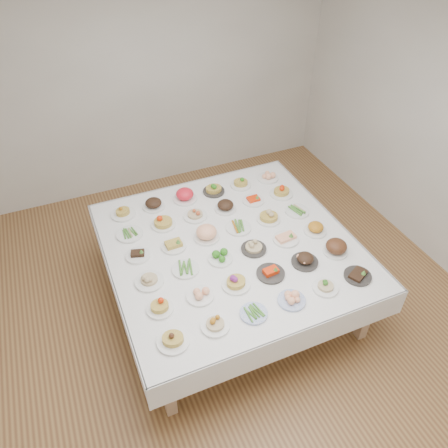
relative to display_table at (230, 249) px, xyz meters
name	(u,v)px	position (x,y,z in m)	size (l,w,h in m)	color
room_envelope	(222,149)	(-0.10, -0.05, 1.15)	(5.02, 5.02, 2.81)	olive
display_table	(230,249)	(0.00, 0.00, 0.00)	(2.30, 2.30, 0.75)	white
dish_0	(173,337)	(-0.85, -0.85, 0.12)	(0.25, 0.25, 0.13)	white
dish_1	(215,322)	(-0.50, -0.84, 0.12)	(0.23, 0.23, 0.13)	white
dish_2	(254,313)	(-0.17, -0.85, 0.08)	(0.22, 0.22, 0.05)	#4C66B2
dish_3	(292,298)	(0.18, -0.85, 0.11)	(0.23, 0.23, 0.10)	#4C66B2
dish_4	(326,285)	(0.51, -0.84, 0.11)	(0.22, 0.22, 0.10)	white
dish_5	(358,274)	(0.85, -0.84, 0.11)	(0.24, 0.24, 0.10)	#2C2927
dish_6	(160,305)	(-0.85, -0.51, 0.12)	(0.22, 0.22, 0.12)	white
dish_7	(200,294)	(-0.50, -0.51, 0.10)	(0.23, 0.23, 0.10)	white
dish_8	(236,280)	(-0.17, -0.51, 0.13)	(0.24, 0.24, 0.14)	white
dish_9	(271,271)	(0.16, -0.51, 0.10)	(0.25, 0.25, 0.10)	#2C2927
dish_10	(305,258)	(0.52, -0.50, 0.13)	(0.24, 0.24, 0.14)	#2C2927
dish_11	(336,247)	(0.85, -0.50, 0.14)	(0.24, 0.24, 0.15)	white
dish_12	(149,277)	(-0.84, -0.18, 0.13)	(0.26, 0.26, 0.14)	white
dish_13	(186,268)	(-0.51, -0.16, 0.09)	(0.24, 0.24, 0.06)	white
dish_14	(220,256)	(-0.17, -0.16, 0.11)	(0.22, 0.22, 0.10)	white
dish_15	(254,245)	(0.17, -0.17, 0.13)	(0.24, 0.24, 0.13)	#2C2927
dish_16	(286,236)	(0.51, -0.17, 0.11)	(0.24, 0.24, 0.11)	white
dish_17	(316,228)	(0.84, -0.17, 0.11)	(0.22, 0.22, 0.11)	white
dish_18	(138,254)	(-0.85, 0.18, 0.10)	(0.22, 0.22, 0.09)	white
dish_19	(174,244)	(-0.51, 0.17, 0.11)	(0.23, 0.23, 0.11)	white
dish_20	(206,232)	(-0.18, 0.16, 0.14)	(0.24, 0.24, 0.15)	white
dish_21	(239,227)	(0.17, 0.17, 0.09)	(0.26, 0.25, 0.06)	white
dish_22	(269,215)	(0.50, 0.17, 0.14)	(0.26, 0.25, 0.15)	white
dish_23	(297,210)	(0.84, 0.17, 0.09)	(0.26, 0.25, 0.06)	white
dish_24	(129,233)	(-0.85, 0.50, 0.09)	(0.26, 0.26, 0.05)	white
dish_25	(163,220)	(-0.51, 0.51, 0.13)	(0.24, 0.24, 0.15)	white
dish_26	(195,212)	(-0.17, 0.51, 0.12)	(0.24, 0.24, 0.13)	white
dish_27	(225,205)	(0.17, 0.50, 0.13)	(0.22, 0.22, 0.14)	white
dish_28	(253,199)	(0.50, 0.52, 0.10)	(0.23, 0.23, 0.10)	white
dish_29	(282,190)	(0.84, 0.51, 0.13)	(0.25, 0.25, 0.14)	white
dish_30	(123,211)	(-0.84, 0.84, 0.12)	(0.25, 0.25, 0.13)	white
dish_31	(153,203)	(-0.51, 0.84, 0.12)	(0.23, 0.23, 0.13)	white
dish_32	(185,194)	(-0.16, 0.84, 0.13)	(0.27, 0.27, 0.15)	white
dish_33	(214,187)	(0.17, 0.84, 0.13)	(0.23, 0.23, 0.14)	#2C2927
dish_34	(241,182)	(0.50, 0.84, 0.12)	(0.23, 0.23, 0.12)	white
dish_35	(268,176)	(0.84, 0.84, 0.11)	(0.24, 0.24, 0.11)	white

